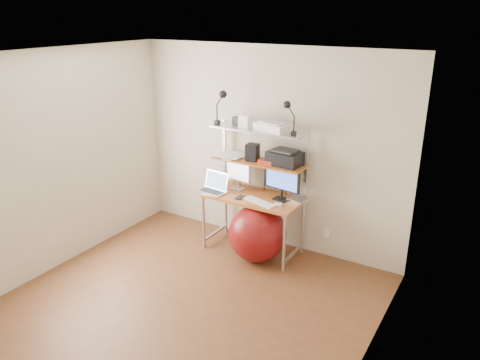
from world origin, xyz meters
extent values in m
plane|color=brown|center=(0.00, 0.00, 0.00)|extent=(3.60, 3.60, 0.00)
plane|color=white|center=(0.00, 0.00, 2.50)|extent=(3.60, 3.60, 0.00)
plane|color=beige|center=(0.00, 1.80, 1.25)|extent=(3.60, 0.00, 3.60)
plane|color=beige|center=(-1.80, 0.00, 1.25)|extent=(0.00, 3.60, 3.60)
plane|color=beige|center=(1.80, 0.00, 1.25)|extent=(0.00, 3.60, 3.60)
cube|color=#C06325|center=(0.00, 1.44, 0.72)|extent=(1.20, 0.60, 0.03)
cylinder|color=#BCBDC1|center=(-0.56, 1.18, 0.35)|extent=(0.04, 0.04, 0.71)
cylinder|color=#BCBDC1|center=(-0.56, 1.70, 0.35)|extent=(0.04, 0.04, 0.71)
cylinder|color=#BCBDC1|center=(0.56, 1.18, 0.35)|extent=(0.04, 0.04, 0.71)
cylinder|color=#BCBDC1|center=(0.56, 1.70, 0.35)|extent=(0.04, 0.04, 0.71)
cube|color=#BCBDC1|center=(-0.57, 1.70, 1.15)|extent=(0.03, 0.04, 0.84)
cube|color=#BCBDC1|center=(0.57, 1.70, 1.15)|extent=(0.03, 0.04, 0.84)
cube|color=#C06325|center=(0.00, 1.57, 1.14)|extent=(1.18, 0.34, 0.02)
cube|color=#BCBDC1|center=(0.00, 1.57, 1.54)|extent=(1.18, 0.34, 0.02)
cube|color=white|center=(0.85, 1.79, 0.30)|extent=(0.08, 0.01, 0.12)
cube|color=#AFAFB3|center=(-0.28, 1.54, 0.75)|extent=(0.18, 0.15, 0.01)
cylinder|color=#AFAFB3|center=(-0.28, 1.56, 0.80)|extent=(0.03, 0.03, 0.09)
cube|color=#AFAFB3|center=(-0.28, 1.56, 0.99)|extent=(0.37, 0.08, 0.28)
plane|color=white|center=(-0.28, 1.54, 0.99)|extent=(0.33, 0.05, 0.33)
cube|color=black|center=(0.35, 1.50, 0.75)|extent=(0.19, 0.16, 0.01)
cylinder|color=black|center=(0.35, 1.52, 0.81)|extent=(0.03, 0.03, 0.11)
cube|color=black|center=(0.35, 1.52, 1.00)|extent=(0.48, 0.10, 0.29)
plane|color=#4365E6|center=(0.35, 1.51, 1.00)|extent=(0.43, 0.06, 0.43)
cube|color=#BCBDC1|center=(-0.49, 1.28, 0.75)|extent=(0.38, 0.29, 0.02)
cube|color=#2A2A2C|center=(-0.49, 1.28, 0.76)|extent=(0.31, 0.19, 0.00)
cube|color=#BCBDC1|center=(-0.48, 1.40, 0.87)|extent=(0.36, 0.11, 0.23)
plane|color=#7DA6D1|center=(-0.48, 1.40, 0.87)|extent=(0.33, 0.12, 0.31)
cube|color=white|center=(0.17, 1.30, 0.75)|extent=(0.45, 0.23, 0.01)
cube|color=white|center=(0.39, 1.34, 0.75)|extent=(0.09, 0.07, 0.02)
cube|color=#BCBDC1|center=(0.54, 1.58, 0.76)|extent=(0.24, 0.24, 0.04)
cube|color=black|center=(-0.10, 1.30, 0.75)|extent=(0.08, 0.14, 0.01)
cube|color=black|center=(0.34, 1.59, 1.23)|extent=(0.41, 0.30, 0.16)
cube|color=#2A2A2C|center=(0.34, 1.59, 1.33)|extent=(0.28, 0.22, 0.03)
cube|color=black|center=(-0.07, 1.55, 1.25)|extent=(0.16, 0.16, 0.21)
cube|color=red|center=(0.14, 1.52, 1.18)|extent=(0.20, 0.15, 0.05)
cube|color=white|center=(0.19, 1.57, 1.60)|extent=(0.44, 0.33, 0.09)
cube|color=#AFAFB3|center=(0.19, 1.57, 1.65)|extent=(0.37, 0.26, 0.01)
cube|color=white|center=(-0.16, 1.52, 1.63)|extent=(0.14, 0.12, 0.15)
cube|color=#2A2A2C|center=(-0.33, 1.62, 1.60)|extent=(0.12, 0.12, 0.10)
cube|color=black|center=(-0.54, 1.49, 1.58)|extent=(0.05, 0.06, 0.05)
cylinder|color=black|center=(-0.54, 1.49, 1.70)|extent=(0.02, 0.02, 0.19)
sphere|color=black|center=(-0.44, 1.48, 1.93)|extent=(0.09, 0.09, 0.09)
cube|color=black|center=(0.49, 1.48, 1.57)|extent=(0.05, 0.06, 0.05)
cylinder|color=black|center=(0.49, 1.48, 1.68)|extent=(0.02, 0.02, 0.17)
sphere|color=black|center=(0.40, 1.47, 1.89)|extent=(0.08, 0.08, 0.08)
sphere|color=maroon|center=(0.17, 1.27, 0.35)|extent=(0.70, 0.70, 0.70)
cube|color=white|center=(-0.46, 1.59, 1.15)|extent=(0.25, 0.31, 0.00)
cube|color=white|center=(-0.34, 1.52, 1.16)|extent=(0.31, 0.34, 0.00)
cube|color=white|center=(-0.40, 1.61, 1.16)|extent=(0.24, 0.30, 0.00)
cube|color=white|center=(-0.32, 1.55, 1.17)|extent=(0.21, 0.28, 0.00)
cube|color=white|center=(-0.37, 1.57, 1.17)|extent=(0.25, 0.31, 0.00)
cube|color=white|center=(-0.43, 1.52, 1.18)|extent=(0.22, 0.29, 0.00)
camera|label=1|loc=(2.58, -3.16, 2.88)|focal=35.00mm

